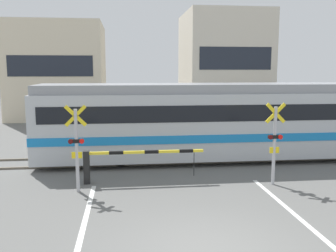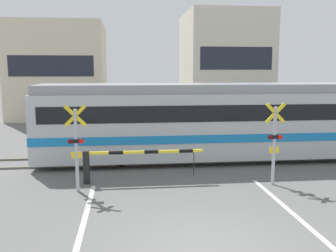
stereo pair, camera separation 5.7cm
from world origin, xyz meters
name	(u,v)px [view 2 (the right image)]	position (x,y,z in m)	size (l,w,h in m)	color
ground_plane	(207,252)	(0.00, 0.00, 0.00)	(160.00, 160.00, 0.00)	#60605E
rail_track_near	(168,164)	(0.00, 7.39, 0.04)	(50.00, 0.10, 0.08)	#6B6051
rail_track_far	(164,156)	(0.00, 8.82, 0.04)	(50.00, 0.10, 0.08)	#6B6051
road_stripe_left	(76,249)	(-2.75, 0.43, 0.00)	(0.14, 8.86, 0.01)	white
road_stripe_right	(319,236)	(2.75, 0.43, 0.00)	(0.14, 8.86, 0.01)	white
commuter_train	(249,119)	(3.57, 8.11, 1.73)	(17.74, 2.89, 3.23)	#B7BCC1
crossing_barrier_near	(118,159)	(-1.93, 5.16, 0.81)	(4.08, 0.20, 1.12)	black
crossing_barrier_far	(198,130)	(1.93, 10.91, 0.81)	(4.08, 0.20, 1.12)	black
crossing_signal_left	(76,145)	(-3.20, 4.36, 1.51)	(0.68, 0.15, 2.75)	#B2B2B7
crossing_signal_right	(274,140)	(3.20, 4.36, 1.51)	(0.68, 0.15, 2.75)	#B2B2B7
pedestrian	(153,122)	(-0.19, 12.69, 1.03)	(0.38, 0.23, 1.77)	brown
building_left_of_street	(60,71)	(-6.90, 24.07, 3.71)	(7.10, 7.29, 7.42)	beige
building_right_of_street	(224,65)	(6.65, 24.07, 4.24)	(6.59, 7.29, 8.48)	beige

